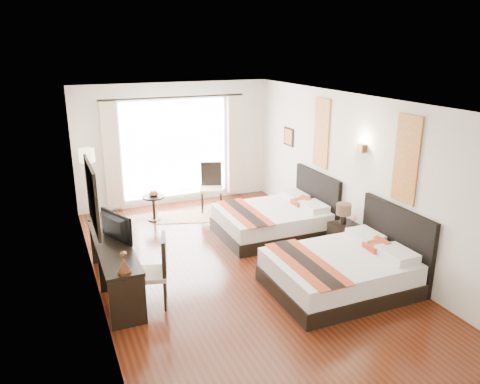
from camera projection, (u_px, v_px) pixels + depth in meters
name	position (u px, v px, depth m)	size (l,w,h in m)	color
floor	(238.00, 268.00, 7.88)	(4.50, 7.50, 0.01)	#3C150B
ceiling	(238.00, 101.00, 7.03)	(4.50, 7.50, 0.02)	white
wall_headboard	(354.00, 174.00, 8.29)	(0.01, 7.50, 2.80)	silver
wall_desk	(92.00, 207.00, 6.62)	(0.01, 7.50, 2.80)	silver
wall_window	(175.00, 144.00, 10.74)	(4.50, 0.01, 2.80)	silver
wall_entry	(400.00, 304.00, 4.17)	(4.50, 0.01, 2.80)	silver
window_glass	(175.00, 149.00, 10.75)	(2.40, 0.02, 2.20)	white
sheer_curtain	(176.00, 149.00, 10.70)	(2.30, 0.02, 2.10)	white
drape_left	(111.00, 156.00, 10.13)	(0.35, 0.14, 2.35)	beige
drape_right	(235.00, 145.00, 11.21)	(0.35, 0.14, 2.35)	beige
art_panel_near	(406.00, 160.00, 7.02)	(0.03, 0.50, 1.35)	maroon
art_panel_far	(322.00, 133.00, 9.08)	(0.03, 0.50, 1.35)	maroon
wall_sconce	(362.00, 148.00, 7.91)	(0.10, 0.14, 0.14)	#4D2E1B
mirror_frame	(92.00, 196.00, 6.64)	(0.04, 1.25, 0.95)	black
mirror_glass	(94.00, 196.00, 6.65)	(0.01, 1.12, 0.82)	white
bed_near	(344.00, 270.00, 7.15)	(2.12, 1.66, 1.20)	black
bed_far	(275.00, 219.00, 9.22)	(2.08, 1.62, 1.17)	black
nightstand	(346.00, 240.00, 8.34)	(0.46, 0.57, 0.55)	black
table_lamp	(344.00, 211.00, 8.27)	(0.26, 0.26, 0.42)	black
vase	(353.00, 227.00, 8.16)	(0.12, 0.12, 0.13)	black
console_desk	(115.00, 267.00, 7.08)	(0.50, 2.20, 0.76)	black
television	(112.00, 228.00, 7.02)	(0.77, 0.10, 0.44)	black
bronze_figurine	(124.00, 264.00, 6.05)	(0.18, 0.18, 0.27)	#4D2E1B
desk_chair	(152.00, 285.00, 6.69)	(0.60, 0.60, 1.05)	beige
floor_lamp	(87.00, 160.00, 9.62)	(0.31, 0.31, 1.56)	black
side_table	(154.00, 208.00, 9.95)	(0.47, 0.47, 0.54)	black
fruit_bowl	(154.00, 195.00, 9.87)	(0.22, 0.22, 0.05)	#412417
window_chair	(212.00, 196.00, 10.55)	(0.63, 0.63, 1.07)	beige
jute_rug	(183.00, 217.00, 10.18)	(1.12, 0.76, 0.01)	tan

